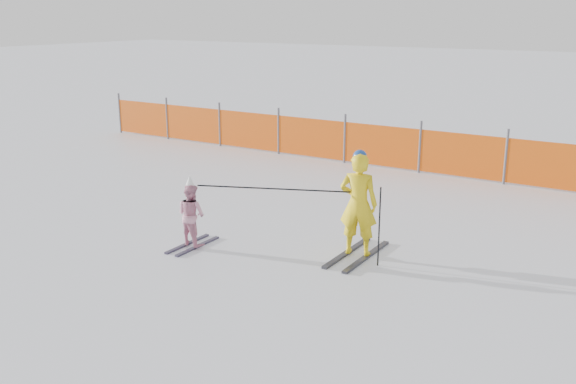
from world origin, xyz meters
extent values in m
plane|color=white|center=(0.00, 0.00, 0.00)|extent=(120.00, 120.00, 0.00)
cube|color=black|center=(0.84, 0.94, 0.02)|extent=(0.09, 1.53, 0.04)
cube|color=black|center=(1.18, 0.94, 0.02)|extent=(0.09, 1.53, 0.04)
imported|color=yellow|center=(1.01, 0.94, 0.85)|extent=(0.67, 0.51, 1.63)
sphere|color=navy|center=(1.01, 0.94, 1.60)|extent=(0.21, 0.21, 0.21)
cube|color=black|center=(-1.59, -0.11, 0.01)|extent=(0.09, 1.05, 0.03)
cube|color=black|center=(-1.37, -0.11, 0.01)|extent=(0.09, 1.05, 0.03)
imported|color=pink|center=(-1.48, -0.11, 0.54)|extent=(0.54, 0.44, 1.03)
cone|color=white|center=(-1.48, -0.11, 1.09)|extent=(0.19, 0.19, 0.24)
cylinder|color=black|center=(1.46, 0.74, 0.62)|extent=(0.02, 0.02, 1.24)
cylinder|color=black|center=(-0.23, 0.42, 1.04)|extent=(2.27, 0.97, 0.02)
cylinder|color=#595960|center=(-10.14, 6.63, 0.62)|extent=(0.06, 0.06, 1.25)
cylinder|color=#595960|center=(-8.14, 6.63, 0.62)|extent=(0.06, 0.06, 1.25)
cylinder|color=#595960|center=(-6.14, 6.63, 0.62)|extent=(0.06, 0.06, 1.25)
cylinder|color=#595960|center=(-4.14, 6.63, 0.62)|extent=(0.06, 0.06, 1.25)
cylinder|color=#595960|center=(-2.14, 6.63, 0.62)|extent=(0.06, 0.06, 1.25)
cylinder|color=#595960|center=(-0.14, 6.63, 0.62)|extent=(0.06, 0.06, 1.25)
cylinder|color=#595960|center=(1.86, 6.63, 0.62)|extent=(0.06, 0.06, 1.25)
cube|color=#E9550C|center=(-3.03, 6.63, 0.55)|extent=(14.21, 0.03, 1.00)
camera|label=1|loc=(5.13, -7.68, 3.72)|focal=40.00mm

